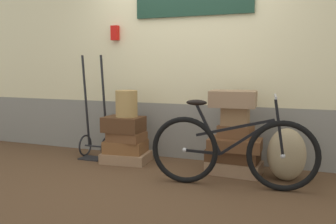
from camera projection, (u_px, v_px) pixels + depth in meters
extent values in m
cube|color=#513823|center=(161.00, 176.00, 4.31)|extent=(9.05, 5.20, 0.06)
cube|color=gray|center=(184.00, 130.00, 5.04)|extent=(7.05, 0.20, 0.74)
cube|color=beige|center=(185.00, 30.00, 4.87)|extent=(7.05, 0.20, 1.96)
cube|color=#193828|center=(193.00, 4.00, 4.67)|extent=(1.57, 0.04, 0.31)
cube|color=red|center=(115.00, 33.00, 5.10)|extent=(0.10, 0.08, 0.20)
cube|color=#937051|center=(126.00, 157.00, 4.80)|extent=(0.63, 0.49, 0.13)
cube|color=brown|center=(126.00, 146.00, 4.79)|extent=(0.55, 0.44, 0.16)
cube|color=brown|center=(127.00, 136.00, 4.74)|extent=(0.46, 0.34, 0.12)
cube|color=#4C2D19|center=(124.00, 124.00, 4.73)|extent=(0.50, 0.37, 0.20)
cube|color=#937051|center=(234.00, 168.00, 4.28)|extent=(0.64, 0.41, 0.14)
cube|color=#4C2D19|center=(233.00, 155.00, 4.29)|extent=(0.61, 0.38, 0.14)
cube|color=brown|center=(235.00, 144.00, 4.21)|extent=(0.61, 0.37, 0.14)
cube|color=brown|center=(236.00, 132.00, 4.23)|extent=(0.41, 0.28, 0.14)
cube|color=#9E754C|center=(235.00, 116.00, 4.22)|extent=(0.31, 0.18, 0.22)
cube|color=#937051|center=(233.00, 99.00, 4.18)|extent=(0.54, 0.38, 0.19)
cylinder|color=#A8844C|center=(127.00, 104.00, 4.70)|extent=(0.28, 0.28, 0.34)
torus|color=black|center=(85.00, 145.00, 5.11)|extent=(0.02, 0.30, 0.30)
torus|color=black|center=(107.00, 147.00, 4.99)|extent=(0.02, 0.30, 0.30)
cylinder|color=black|center=(96.00, 146.00, 5.05)|extent=(0.35, 0.02, 0.02)
cylinder|color=black|center=(86.00, 101.00, 5.03)|extent=(0.03, 0.14, 1.25)
cylinder|color=black|center=(104.00, 102.00, 4.92)|extent=(0.03, 0.14, 1.25)
cube|color=black|center=(92.00, 158.00, 4.97)|extent=(0.31, 0.22, 0.02)
ellipsoid|color=#9E8966|center=(286.00, 154.00, 4.00)|extent=(0.41, 0.35, 0.58)
torus|color=black|center=(185.00, 150.00, 3.91)|extent=(0.72, 0.13, 0.72)
sphere|color=#B2B2B7|center=(185.00, 150.00, 3.91)|extent=(0.05, 0.05, 0.05)
torus|color=black|center=(283.00, 156.00, 3.64)|extent=(0.72, 0.13, 0.72)
sphere|color=#B2B2B7|center=(283.00, 156.00, 3.64)|extent=(0.05, 0.05, 0.05)
cube|color=black|center=(247.00, 137.00, 3.71)|extent=(0.55, 0.09, 0.40)
cube|color=black|center=(208.00, 129.00, 3.81)|extent=(0.28, 0.06, 0.52)
cube|color=black|center=(202.00, 152.00, 3.86)|extent=(0.38, 0.07, 0.05)
cube|color=black|center=(234.00, 128.00, 3.74)|extent=(0.79, 0.11, 0.22)
cube|color=black|center=(279.00, 128.00, 3.62)|extent=(0.12, 0.04, 0.57)
ellipsoid|color=black|center=(197.00, 103.00, 3.81)|extent=(0.23, 0.11, 0.06)
cylinder|color=#A5A5AD|center=(276.00, 96.00, 3.59)|extent=(0.07, 0.46, 0.02)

